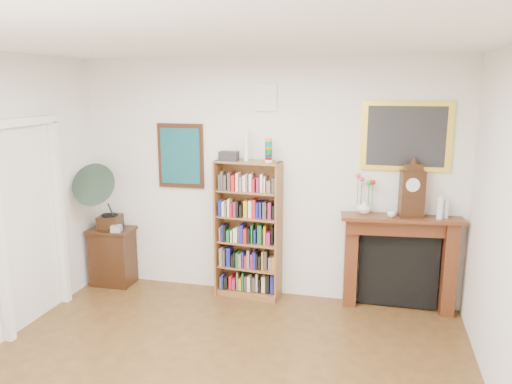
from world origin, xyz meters
TOP-DOWN VIEW (x-y plane):
  - room at (0.00, 0.00)m, footprint 4.51×5.01m
  - door_casing at (-2.21, 1.20)m, footprint 0.08×1.02m
  - teal_poster at (-1.05, 2.48)m, footprint 0.58×0.04m
  - small_picture at (0.00, 2.48)m, footprint 0.26×0.04m
  - gilt_painting at (1.55, 2.48)m, footprint 0.95×0.04m
  - bookshelf at (-0.17, 2.34)m, footprint 0.78×0.33m
  - side_cabinet at (-1.93, 2.29)m, footprint 0.54×0.40m
  - fireplace at (1.55, 2.40)m, footprint 1.32×0.44m
  - gramophone at (-1.96, 2.17)m, footprint 0.60×0.71m
  - cd_stack at (-1.80, 2.18)m, footprint 0.15×0.15m
  - mantel_clock at (1.64, 2.36)m, footprint 0.28×0.20m
  - flower_vase at (1.15, 2.38)m, footprint 0.21×0.21m
  - teacup at (1.44, 2.29)m, footprint 0.11×0.11m
  - bottle_left at (1.94, 2.34)m, footprint 0.07×0.07m
  - bottle_right at (2.00, 2.39)m, footprint 0.06×0.06m

SIDE VIEW (x-z plane):
  - side_cabinet at x=-1.93m, z-range 0.00..0.73m
  - fireplace at x=1.55m, z-range 0.09..1.19m
  - cd_stack at x=-1.80m, z-range 0.73..0.81m
  - bookshelf at x=-0.17m, z-range -0.03..1.86m
  - teacup at x=1.44m, z-range 1.09..1.17m
  - flower_vase at x=1.15m, z-range 1.09..1.26m
  - bottle_right at x=2.00m, z-range 1.09..1.29m
  - gramophone at x=-1.96m, z-range 0.78..1.64m
  - bottle_left at x=1.94m, z-range 1.09..1.33m
  - door_casing at x=-2.21m, z-range 0.18..2.35m
  - mantel_clock at x=1.64m, z-range 1.08..1.66m
  - room at x=0.00m, z-range -0.01..2.81m
  - teal_poster at x=-1.05m, z-range 1.26..2.04m
  - gilt_painting at x=1.55m, z-range 1.58..2.33m
  - small_picture at x=0.00m, z-range 2.20..2.50m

